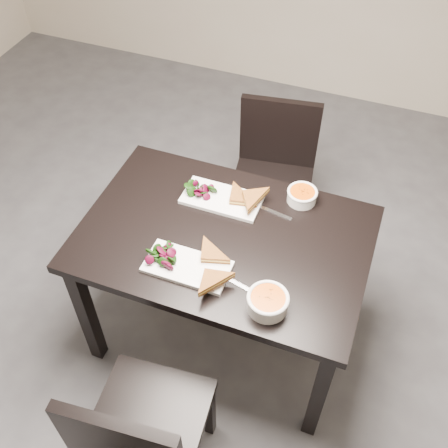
# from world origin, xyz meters

# --- Properties ---
(ground) EXTENTS (5.00, 5.00, 0.00)m
(ground) POSITION_xyz_m (0.00, 0.00, 0.00)
(ground) COLOR #47474C
(ground) RESTS_ON ground
(table) EXTENTS (1.20, 0.80, 0.75)m
(table) POSITION_xyz_m (0.25, 0.20, 0.65)
(table) COLOR black
(table) RESTS_ON ground
(chair_near) EXTENTS (0.46, 0.46, 0.85)m
(chair_near) POSITION_xyz_m (0.22, -0.58, 0.48)
(chair_near) COLOR black
(chair_near) RESTS_ON ground
(chair_far) EXTENTS (0.48, 0.48, 0.85)m
(chair_far) POSITION_xyz_m (0.25, 0.95, 0.48)
(chair_far) COLOR black
(chair_far) RESTS_ON ground
(plate_near) EXTENTS (0.34, 0.17, 0.02)m
(plate_near) POSITION_xyz_m (0.17, -0.01, 0.76)
(plate_near) COLOR white
(plate_near) RESTS_ON table
(sandwich_near) EXTENTS (0.20, 0.17, 0.05)m
(sandwich_near) POSITION_xyz_m (0.24, 0.00, 0.79)
(sandwich_near) COLOR #AB6323
(sandwich_near) RESTS_ON plate_near
(salad_near) EXTENTS (0.10, 0.09, 0.05)m
(salad_near) POSITION_xyz_m (0.07, -0.01, 0.79)
(salad_near) COLOR black
(salad_near) RESTS_ON plate_near
(soup_bowl_near) EXTENTS (0.16, 0.16, 0.07)m
(soup_bowl_near) POSITION_xyz_m (0.52, -0.08, 0.79)
(soup_bowl_near) COLOR white
(soup_bowl_near) RESTS_ON table
(cutlery_near) EXTENTS (0.18, 0.06, 0.00)m
(cutlery_near) POSITION_xyz_m (0.40, -0.02, 0.75)
(cutlery_near) COLOR silver
(cutlery_near) RESTS_ON table
(plate_far) EXTENTS (0.35, 0.17, 0.02)m
(plate_far) POSITION_xyz_m (0.17, 0.39, 0.76)
(plate_far) COLOR white
(plate_far) RESTS_ON table
(sandwich_far) EXTENTS (0.20, 0.16, 0.06)m
(sandwich_far) POSITION_xyz_m (0.23, 0.37, 0.80)
(sandwich_far) COLOR #AB6323
(sandwich_far) RESTS_ON plate_far
(salad_far) EXTENTS (0.11, 0.10, 0.05)m
(salad_far) POSITION_xyz_m (0.07, 0.39, 0.79)
(salad_far) COLOR black
(salad_far) RESTS_ON plate_far
(soup_bowl_far) EXTENTS (0.13, 0.13, 0.06)m
(soup_bowl_far) POSITION_xyz_m (0.50, 0.51, 0.78)
(soup_bowl_far) COLOR white
(soup_bowl_far) RESTS_ON table
(cutlery_far) EXTENTS (0.18, 0.05, 0.00)m
(cutlery_far) POSITION_xyz_m (0.40, 0.40, 0.75)
(cutlery_far) COLOR silver
(cutlery_far) RESTS_ON table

